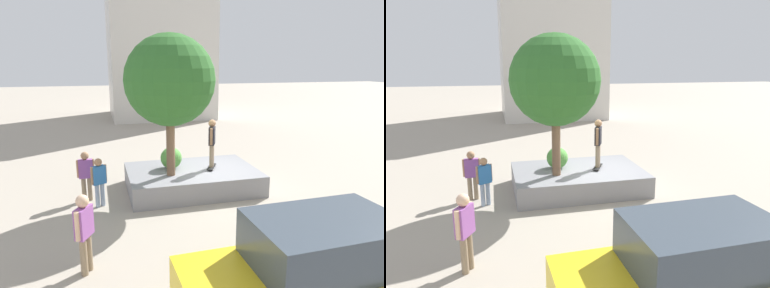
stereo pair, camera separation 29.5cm
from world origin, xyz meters
TOP-DOWN VIEW (x-y plane):
  - ground_plane at (0.00, 0.00)m, footprint 120.00×120.00m
  - planter_ledge at (0.43, -0.26)m, footprint 4.42×2.98m
  - plaza_tree at (1.27, 0.17)m, footprint 2.86×2.86m
  - boxwood_shrub at (1.10, -0.56)m, footprint 0.75×0.75m
  - skateboard at (-0.26, -0.19)m, footprint 0.56×0.80m
  - skateboarder at (-0.26, -0.19)m, footprint 0.36×0.52m
  - taxi_cab at (0.29, 6.66)m, footprint 4.26×2.06m
  - passerby_with_bag at (3.95, -0.11)m, footprint 0.55×0.25m
  - pedestrian_crossing at (3.56, 0.48)m, footprint 0.48×0.33m
  - bystander_watching at (3.89, 4.00)m, footprint 0.40×0.53m
  - plaza_lowrise_south at (-1.56, -17.91)m, footprint 7.83×7.33m

SIDE VIEW (x-z plane):
  - ground_plane at x=0.00m, z-range 0.00..0.00m
  - planter_ledge at x=0.43m, z-range 0.00..0.71m
  - skateboard at x=-0.26m, z-range 0.73..0.81m
  - pedestrian_crossing at x=3.56m, z-range 0.12..1.65m
  - passerby_with_bag at x=3.95m, z-range 0.12..1.74m
  - taxi_cab at x=0.29m, z-range 0.02..1.98m
  - bystander_watching at x=3.89m, z-range 0.13..1.87m
  - boxwood_shrub at x=1.10m, z-range 0.71..1.46m
  - skateboarder at x=-0.26m, z-range 0.91..2.57m
  - plaza_tree at x=1.27m, z-range 1.52..6.03m
  - plaza_lowrise_south at x=-1.56m, z-range 0.00..13.65m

